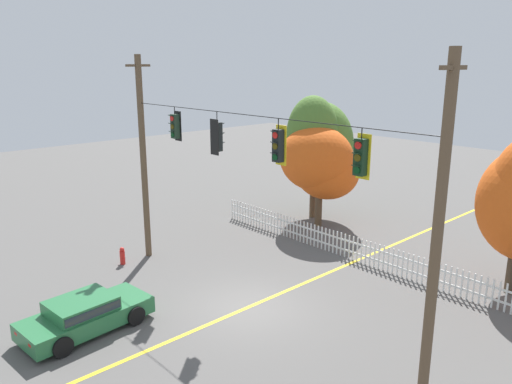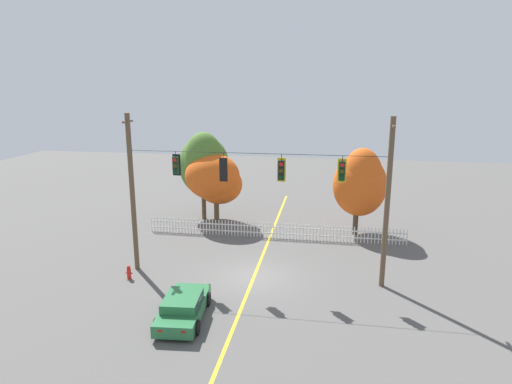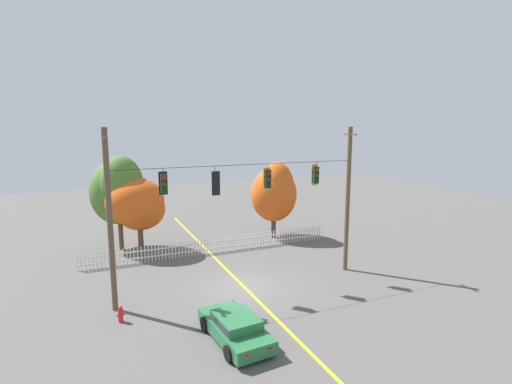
{
  "view_description": "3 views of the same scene",
  "coord_description": "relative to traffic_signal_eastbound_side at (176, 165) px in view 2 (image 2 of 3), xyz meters",
  "views": [
    {
      "loc": [
        12.05,
        -10.67,
        8.42
      ],
      "look_at": [
        0.76,
        -0.31,
        4.44
      ],
      "focal_mm": 34.95,
      "sensor_mm": 36.0,
      "label": 1
    },
    {
      "loc": [
        3.82,
        -22.32,
        10.37
      ],
      "look_at": [
        0.2,
        -0.55,
        4.91
      ],
      "focal_mm": 31.44,
      "sensor_mm": 36.0,
      "label": 2
    },
    {
      "loc": [
        -7.67,
        -19.14,
        8.85
      ],
      "look_at": [
        0.63,
        -0.2,
        5.34
      ],
      "focal_mm": 27.62,
      "sensor_mm": 36.0,
      "label": 3
    }
  ],
  "objects": [
    {
      "name": "ground",
      "position": [
        4.19,
        -0.01,
        -6.06
      ],
      "size": [
        80.0,
        80.0,
        0.0
      ],
      "primitive_type": "plane",
      "color": "#565451"
    },
    {
      "name": "fire_hydrant",
      "position": [
        -2.42,
        -1.37,
        -5.69
      ],
      "size": [
        0.38,
        0.22,
        0.76
      ],
      "color": "red",
      "rests_on": "ground"
    },
    {
      "name": "traffic_signal_westbound_side",
      "position": [
        2.62,
        -0.02,
        -0.13
      ],
      "size": [
        0.43,
        0.38,
        1.5
      ],
      "color": "black"
    },
    {
      "name": "autumn_maple_mid",
      "position": [
        -0.26,
        9.03,
        -2.73
      ],
      "size": [
        4.15,
        3.81,
        5.32
      ],
      "color": "brown",
      "rests_on": "ground"
    },
    {
      "name": "signal_support_span",
      "position": [
        4.19,
        -0.01,
        -1.59
      ],
      "size": [
        13.78,
        1.1,
        8.77
      ],
      "color": "brown",
      "rests_on": "ground"
    },
    {
      "name": "traffic_signal_northbound_primary",
      "position": [
        8.65,
        0.0,
        -0.02
      ],
      "size": [
        0.43,
        0.38,
        1.37
      ],
      "color": "black"
    },
    {
      "name": "parked_car",
      "position": [
        1.82,
        -4.93,
        -5.46
      ],
      "size": [
        2.18,
        4.23,
        1.15
      ],
      "color": "#286B3D",
      "rests_on": "ground"
    },
    {
      "name": "white_picket_fence",
      "position": [
        4.45,
        6.35,
        -5.52
      ],
      "size": [
        17.51,
        0.06,
        1.09
      ],
      "color": "white",
      "rests_on": "ground"
    },
    {
      "name": "lane_centerline_stripe",
      "position": [
        4.19,
        -0.01,
        -6.06
      ],
      "size": [
        0.16,
        36.0,
        0.01
      ],
      "primitive_type": "cube",
      "color": "gold",
      "rests_on": "ground"
    },
    {
      "name": "traffic_signal_eastbound_side",
      "position": [
        0.0,
        0.0,
        0.0
      ],
      "size": [
        0.43,
        0.38,
        1.32
      ],
      "color": "black"
    },
    {
      "name": "autumn_maple_near_fence",
      "position": [
        -1.34,
        9.96,
        -1.79
      ],
      "size": [
        3.83,
        3.96,
        6.79
      ],
      "color": "brown",
      "rests_on": "ground"
    },
    {
      "name": "autumn_oak_far_east",
      "position": [
        10.17,
        8.31,
        -2.45
      ],
      "size": [
        3.66,
        3.51,
        6.06
      ],
      "color": "#473828",
      "rests_on": "ground"
    },
    {
      "name": "traffic_signal_southbound_primary",
      "position": [
        5.61,
        0.0,
        -0.09
      ],
      "size": [
        0.43,
        0.38,
        1.45
      ],
      "color": "black"
    }
  ]
}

